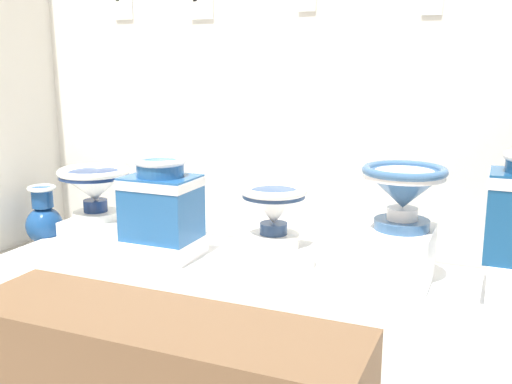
{
  "coord_description": "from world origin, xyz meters",
  "views": [
    {
      "loc": [
        2.77,
        -0.45,
        1.13
      ],
      "look_at": [
        1.63,
        2.23,
        0.49
      ],
      "focal_mm": 41.38,
      "sensor_mm": 36.0,
      "label": 1
    }
  ],
  "objects_px": {
    "plinth_block_pale_glazed": "(97,229)",
    "antique_toilet_slender_white": "(161,198)",
    "plinth_block_slender_white": "(163,248)",
    "plinth_block_leftmost": "(400,257)",
    "info_placard_second": "(202,6)",
    "decorative_vase_corner": "(44,221)",
    "info_placard_first": "(124,6)",
    "antique_toilet_leftmost": "(404,188)",
    "plinth_block_rightmost": "(273,260)",
    "antique_toilet_pale_glazed": "(94,185)",
    "antique_toilet_rightmost": "(274,208)",
    "info_placard_fourth": "(432,0)",
    "museum_bench": "(159,379)"
  },
  "relations": [
    {
      "from": "plinth_block_slender_white",
      "to": "plinth_block_leftmost",
      "type": "relative_size",
      "value": 1.08
    },
    {
      "from": "antique_toilet_leftmost",
      "to": "plinth_block_pale_glazed",
      "type": "bearing_deg",
      "value": 178.53
    },
    {
      "from": "info_placard_first",
      "to": "info_placard_fourth",
      "type": "distance_m",
      "value": 1.81
    },
    {
      "from": "antique_toilet_rightmost",
      "to": "plinth_block_slender_white",
      "type": "bearing_deg",
      "value": -178.44
    },
    {
      "from": "antique_toilet_rightmost",
      "to": "decorative_vase_corner",
      "type": "height_order",
      "value": "antique_toilet_rightmost"
    },
    {
      "from": "plinth_block_rightmost",
      "to": "info_placard_fourth",
      "type": "xyz_separation_m",
      "value": [
        0.64,
        0.49,
        1.27
      ]
    },
    {
      "from": "plinth_block_slender_white",
      "to": "plinth_block_leftmost",
      "type": "bearing_deg",
      "value": 5.39
    },
    {
      "from": "antique_toilet_pale_glazed",
      "to": "plinth_block_slender_white",
      "type": "bearing_deg",
      "value": -16.15
    },
    {
      "from": "plinth_block_rightmost",
      "to": "antique_toilet_slender_white",
      "type": "bearing_deg",
      "value": -178.44
    },
    {
      "from": "plinth_block_leftmost",
      "to": "antique_toilet_leftmost",
      "type": "bearing_deg",
      "value": 63.43
    },
    {
      "from": "plinth_block_leftmost",
      "to": "info_placard_fourth",
      "type": "bearing_deg",
      "value": 85.6
    },
    {
      "from": "plinth_block_rightmost",
      "to": "antique_toilet_leftmost",
      "type": "height_order",
      "value": "antique_toilet_leftmost"
    },
    {
      "from": "plinth_block_slender_white",
      "to": "plinth_block_leftmost",
      "type": "distance_m",
      "value": 1.25
    },
    {
      "from": "antique_toilet_rightmost",
      "to": "plinth_block_leftmost",
      "type": "relative_size",
      "value": 0.91
    },
    {
      "from": "info_placard_first",
      "to": "info_placard_fourth",
      "type": "height_order",
      "value": "info_placard_first"
    },
    {
      "from": "plinth_block_pale_glazed",
      "to": "info_placard_first",
      "type": "height_order",
      "value": "info_placard_first"
    },
    {
      "from": "info_placard_first",
      "to": "plinth_block_slender_white",
      "type": "bearing_deg",
      "value": -43.14
    },
    {
      "from": "plinth_block_pale_glazed",
      "to": "decorative_vase_corner",
      "type": "bearing_deg",
      "value": -170.35
    },
    {
      "from": "antique_toilet_pale_glazed",
      "to": "antique_toilet_leftmost",
      "type": "xyz_separation_m",
      "value": [
        1.81,
        -0.05,
        0.14
      ]
    },
    {
      "from": "antique_toilet_leftmost",
      "to": "info_placard_fourth",
      "type": "bearing_deg",
      "value": 85.6
    },
    {
      "from": "antique_toilet_slender_white",
      "to": "plinth_block_rightmost",
      "type": "relative_size",
      "value": 1.32
    },
    {
      "from": "antique_toilet_rightmost",
      "to": "info_placard_second",
      "type": "height_order",
      "value": "info_placard_second"
    },
    {
      "from": "antique_toilet_slender_white",
      "to": "antique_toilet_leftmost",
      "type": "relative_size",
      "value": 1.12
    },
    {
      "from": "antique_toilet_slender_white",
      "to": "decorative_vase_corner",
      "type": "distance_m",
      "value": 0.95
    },
    {
      "from": "info_placard_first",
      "to": "antique_toilet_slender_white",
      "type": "bearing_deg",
      "value": -43.14
    },
    {
      "from": "antique_toilet_slender_white",
      "to": "museum_bench",
      "type": "bearing_deg",
      "value": -58.61
    },
    {
      "from": "plinth_block_pale_glazed",
      "to": "info_placard_fourth",
      "type": "height_order",
      "value": "info_placard_fourth"
    },
    {
      "from": "info_placard_first",
      "to": "museum_bench",
      "type": "height_order",
      "value": "info_placard_first"
    },
    {
      "from": "museum_bench",
      "to": "decorative_vase_corner",
      "type": "bearing_deg",
      "value": 141.15
    },
    {
      "from": "plinth_block_pale_glazed",
      "to": "plinth_block_rightmost",
      "type": "height_order",
      "value": "plinth_block_rightmost"
    },
    {
      "from": "plinth_block_rightmost",
      "to": "info_placard_second",
      "type": "height_order",
      "value": "info_placard_second"
    },
    {
      "from": "antique_toilet_pale_glazed",
      "to": "plinth_block_leftmost",
      "type": "bearing_deg",
      "value": -1.47
    },
    {
      "from": "info_placard_second",
      "to": "decorative_vase_corner",
      "type": "height_order",
      "value": "info_placard_second"
    },
    {
      "from": "plinth_block_slender_white",
      "to": "antique_toilet_leftmost",
      "type": "xyz_separation_m",
      "value": [
        1.24,
        0.12,
        0.41
      ]
    },
    {
      "from": "antique_toilet_pale_glazed",
      "to": "antique_toilet_rightmost",
      "type": "relative_size",
      "value": 1.27
    },
    {
      "from": "plinth_block_slender_white",
      "to": "info_placard_fourth",
      "type": "xyz_separation_m",
      "value": [
        1.27,
        0.5,
        1.28
      ]
    },
    {
      "from": "plinth_block_pale_glazed",
      "to": "antique_toilet_slender_white",
      "type": "xyz_separation_m",
      "value": [
        0.56,
        -0.16,
        0.27
      ]
    },
    {
      "from": "plinth_block_slender_white",
      "to": "info_placard_second",
      "type": "xyz_separation_m",
      "value": [
        -0.0,
        0.5,
        1.29
      ]
    },
    {
      "from": "antique_toilet_leftmost",
      "to": "decorative_vase_corner",
      "type": "height_order",
      "value": "antique_toilet_leftmost"
    },
    {
      "from": "plinth_block_slender_white",
      "to": "antique_toilet_leftmost",
      "type": "bearing_deg",
      "value": 5.39
    },
    {
      "from": "antique_toilet_rightmost",
      "to": "decorative_vase_corner",
      "type": "distance_m",
      "value": 1.57
    },
    {
      "from": "info_placard_second",
      "to": "museum_bench",
      "type": "bearing_deg",
      "value": -66.48
    },
    {
      "from": "info_placard_fourth",
      "to": "antique_toilet_leftmost",
      "type": "bearing_deg",
      "value": -94.4
    },
    {
      "from": "antique_toilet_leftmost",
      "to": "antique_toilet_slender_white",
      "type": "bearing_deg",
      "value": -174.61
    },
    {
      "from": "plinth_block_slender_white",
      "to": "museum_bench",
      "type": "bearing_deg",
      "value": -58.61
    },
    {
      "from": "plinth_block_leftmost",
      "to": "info_placard_first",
      "type": "distance_m",
      "value": 2.2
    },
    {
      "from": "antique_toilet_pale_glazed",
      "to": "museum_bench",
      "type": "distance_m",
      "value": 1.94
    },
    {
      "from": "plinth_block_pale_glazed",
      "to": "antique_toilet_slender_white",
      "type": "bearing_deg",
      "value": -16.15
    },
    {
      "from": "plinth_block_pale_glazed",
      "to": "info_placard_second",
      "type": "height_order",
      "value": "info_placard_second"
    },
    {
      "from": "antique_toilet_pale_glazed",
      "to": "plinth_block_rightmost",
      "type": "bearing_deg",
      "value": -6.95
    }
  ]
}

